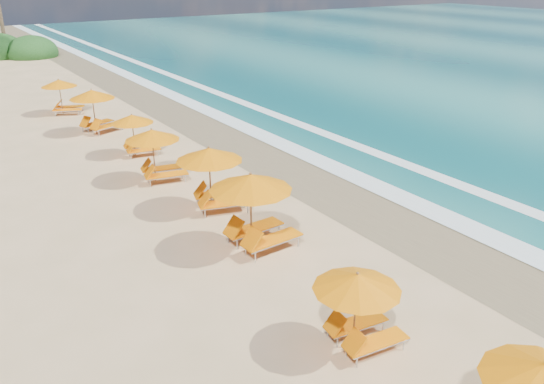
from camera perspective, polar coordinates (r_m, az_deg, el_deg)
The scene contains 10 objects.
ground at distance 19.25m, azimuth -0.00°, elevation -3.30°, with size 160.00×160.00×0.00m, color tan.
wet_sand at distance 21.51m, azimuth 8.93°, elevation -0.70°, with size 4.00×160.00×0.01m, color olive.
surf_foam at distance 23.30m, azimuth 13.90°, elevation 0.80°, with size 4.00×160.00×0.01m.
station_3 at distance 13.01m, azimuth 9.30°, elevation -11.53°, with size 2.40×2.27×2.08m.
station_4 at distance 17.05m, azimuth -1.65°, elevation -1.40°, with size 2.93×2.73×2.63m.
station_5 at distance 20.00m, azimuth -5.98°, elevation 1.89°, with size 3.10×3.01×2.46m.
station_6 at distance 23.21m, azimuth -11.87°, elevation 4.21°, with size 2.77×2.66×2.29m.
station_7 at distance 26.77m, azimuth -13.98°, elevation 6.14°, with size 2.41×2.29×2.03m.
station_8 at distance 31.15m, azimuth -17.88°, elevation 8.39°, with size 3.10×3.04×2.42m.
station_9 at distance 35.95m, azimuth -20.99°, elevation 9.53°, with size 2.83×2.82×2.15m.
Camera 1 is at (-9.53, -14.48, 8.38)m, focal length 36.02 mm.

